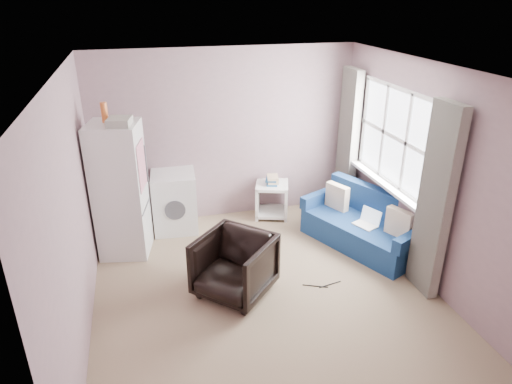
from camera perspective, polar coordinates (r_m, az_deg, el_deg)
The scene contains 8 objects.
room at distance 4.76m, azimuth 1.48°, elevation -0.06°, with size 3.84×4.24×2.54m.
armchair at distance 5.16m, azimuth -2.72°, elevation -8.90°, with size 0.76×0.71×0.78m, color black.
fridge at distance 5.99m, azimuth -16.59°, elevation 0.29°, with size 0.71×0.71×1.98m.
washing_machine at distance 6.59m, azimuth -10.14°, elevation -1.00°, with size 0.65×0.65×0.86m.
side_table at distance 6.92m, azimuth 2.00°, elevation -0.64°, with size 0.60×0.60×0.65m.
sofa at distance 6.34m, azimuth 13.46°, elevation -4.15°, with size 1.37×1.82×0.74m.
window_dressing at distance 6.08m, azimuth 15.79°, elevation 3.00°, with size 0.17×2.62×2.18m.
floor_cables at distance 5.53m, azimuth 8.34°, elevation -11.45°, with size 0.47×0.14×0.01m.
Camera 1 is at (-1.21, -4.16, 3.19)m, focal length 32.00 mm.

